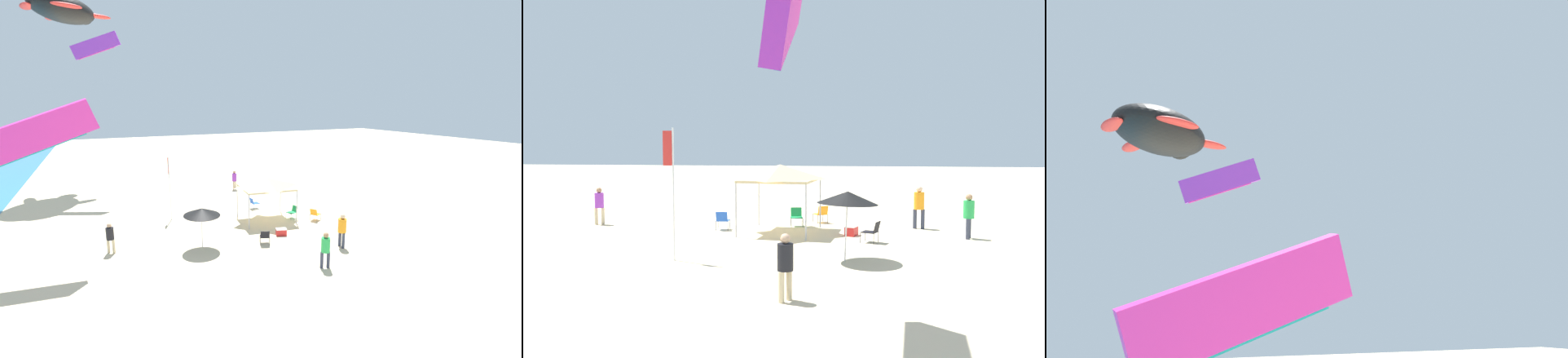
# 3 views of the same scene
# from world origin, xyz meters

# --- Properties ---
(ground) EXTENTS (120.00, 120.00, 0.10)m
(ground) POSITION_xyz_m (0.00, 0.00, -0.05)
(ground) COLOR beige
(canopy_tent) EXTENTS (3.24, 3.56, 2.84)m
(canopy_tent) POSITION_xyz_m (-1.86, 1.99, 2.49)
(canopy_tent) COLOR #B7B7BC
(canopy_tent) RESTS_ON ground
(beach_umbrella) EXTENTS (1.95, 1.94, 2.27)m
(beach_umbrella) POSITION_xyz_m (-4.69, 7.12, 2.03)
(beach_umbrella) COLOR silver
(beach_umbrella) RESTS_ON ground
(folding_chair_facing_ocean) EXTENTS (0.63, 0.71, 0.82)m
(folding_chair_facing_ocean) POSITION_xyz_m (-2.36, 0.22, 0.47)
(folding_chair_facing_ocean) COLOR black
(folding_chair_facing_ocean) RESTS_ON ground
(folding_chair_right_of_tent) EXTENTS (0.77, 0.71, 0.82)m
(folding_chair_right_of_tent) POSITION_xyz_m (-5.60, 3.88, 0.47)
(folding_chair_right_of_tent) COLOR black
(folding_chair_right_of_tent) RESTS_ON ground
(folding_chair_near_cooler) EXTENTS (0.75, 0.80, 0.82)m
(folding_chair_near_cooler) POSITION_xyz_m (-3.43, -0.82, 0.47)
(folding_chair_near_cooler) COLOR black
(folding_chair_near_cooler) RESTS_ON ground
(folding_chair_left_of_tent) EXTENTS (0.57, 0.66, 0.82)m
(folding_chair_left_of_tent) POSITION_xyz_m (0.68, 1.75, 0.47)
(folding_chair_left_of_tent) COLOR black
(folding_chair_left_of_tent) RESTS_ON ground
(cooler_box) EXTENTS (0.59, 0.72, 0.40)m
(cooler_box) POSITION_xyz_m (-4.82, 2.44, 0.20)
(cooler_box) COLOR red
(cooler_box) RESTS_ON ground
(banner_flag) EXTENTS (0.36, 0.06, 4.23)m
(banner_flag) POSITION_xyz_m (0.84, 7.70, 2.53)
(banner_flag) COLOR silver
(banner_flag) RESTS_ON ground
(person_beachcomber) EXTENTS (0.45, 0.41, 1.71)m
(person_beachcomber) POSITION_xyz_m (6.63, 0.96, 1.00)
(person_beachcomber) COLOR #C6B28C
(person_beachcomber) RESTS_ON ground
(person_near_umbrella) EXTENTS (0.39, 0.39, 1.62)m
(person_near_umbrella) POSITION_xyz_m (-3.26, 11.59, 0.95)
(person_near_umbrella) COLOR #C6B28C
(person_near_umbrella) RESTS_ON ground
(person_watching_sky) EXTENTS (0.50, 0.45, 1.88)m
(person_watching_sky) POSITION_xyz_m (-7.73, 0.34, 1.10)
(person_watching_sky) COLOR #33384C
(person_watching_sky) RESTS_ON ground
(person_far_stroller) EXTENTS (0.42, 0.45, 1.76)m
(person_far_stroller) POSITION_xyz_m (-9.36, 2.56, 1.03)
(person_far_stroller) COLOR #33384C
(person_far_stroller) RESTS_ON ground
(kite_parafoil_magenta) EXTENTS (0.80, 5.05, 3.04)m
(kite_parafoil_magenta) POSITION_xyz_m (-3.62, 14.10, 6.28)
(kite_parafoil_magenta) COLOR #E02D9E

